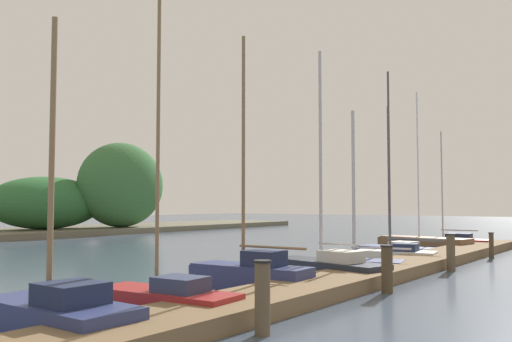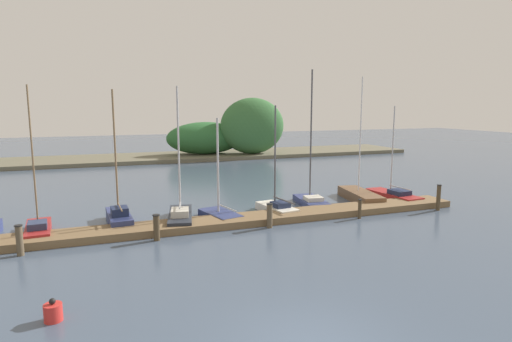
{
  "view_description": "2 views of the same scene",
  "coord_description": "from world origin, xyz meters",
  "px_view_note": "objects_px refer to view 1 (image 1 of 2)",
  "views": [
    {
      "loc": [
        -15.1,
        4.36,
        2.18
      ],
      "look_at": [
        -4.46,
        12.22,
        2.96
      ],
      "focal_mm": 38.34,
      "sensor_mm": 36.0,
      "label": 1
    },
    {
      "loc": [
        -4.53,
        -8.42,
        5.83
      ],
      "look_at": [
        3.44,
        13.11,
        2.27
      ],
      "focal_mm": 29.68,
      "sensor_mm": 36.0,
      "label": 2
    }
  ],
  "objects_px": {
    "sailboat_5": "(357,262)",
    "sailboat_7": "(393,247)",
    "sailboat_2": "(162,296)",
    "mooring_piling_3": "(451,252)",
    "sailboat_9": "(447,241)",
    "sailboat_3": "(248,272)",
    "mooring_piling_2": "(387,269)",
    "sailboat_6": "(394,253)",
    "sailboat_4": "(326,265)",
    "sailboat_8": "(421,242)",
    "mooring_piling_1": "(262,297)",
    "mooring_piling_4": "(491,245)",
    "sailboat_1": "(54,312)"
  },
  "relations": [
    {
      "from": "sailboat_3",
      "to": "sailboat_6",
      "type": "xyz_separation_m",
      "value": [
        8.19,
        -0.56,
        -0.09
      ]
    },
    {
      "from": "sailboat_8",
      "to": "mooring_piling_1",
      "type": "relative_size",
      "value": 6.11
    },
    {
      "from": "sailboat_5",
      "to": "sailboat_8",
      "type": "distance_m",
      "value": 9.4
    },
    {
      "from": "mooring_piling_1",
      "to": "mooring_piling_3",
      "type": "height_order",
      "value": "mooring_piling_1"
    },
    {
      "from": "sailboat_1",
      "to": "mooring_piling_3",
      "type": "relative_size",
      "value": 4.52
    },
    {
      "from": "sailboat_6",
      "to": "mooring_piling_4",
      "type": "relative_size",
      "value": 5.69
    },
    {
      "from": "sailboat_2",
      "to": "sailboat_7",
      "type": "relative_size",
      "value": 0.86
    },
    {
      "from": "sailboat_4",
      "to": "sailboat_9",
      "type": "height_order",
      "value": "sailboat_4"
    },
    {
      "from": "sailboat_7",
      "to": "sailboat_3",
      "type": "bearing_deg",
      "value": 100.56
    },
    {
      "from": "sailboat_2",
      "to": "sailboat_6",
      "type": "xyz_separation_m",
      "value": [
        11.71,
        -0.04,
        -0.0
      ]
    },
    {
      "from": "sailboat_9",
      "to": "sailboat_8",
      "type": "bearing_deg",
      "value": 70.91
    },
    {
      "from": "sailboat_5",
      "to": "sailboat_8",
      "type": "xyz_separation_m",
      "value": [
        9.32,
        1.2,
        0.05
      ]
    },
    {
      "from": "sailboat_2",
      "to": "sailboat_4",
      "type": "distance_m",
      "value": 6.44
    },
    {
      "from": "mooring_piling_2",
      "to": "mooring_piling_4",
      "type": "bearing_deg",
      "value": 0.2
    },
    {
      "from": "sailboat_2",
      "to": "mooring_piling_1",
      "type": "relative_size",
      "value": 5.46
    },
    {
      "from": "sailboat_9",
      "to": "mooring_piling_3",
      "type": "bearing_deg",
      "value": 103.04
    },
    {
      "from": "sailboat_1",
      "to": "sailboat_9",
      "type": "xyz_separation_m",
      "value": [
        22.23,
        0.41,
        -0.08
      ]
    },
    {
      "from": "sailboat_8",
      "to": "sailboat_3",
      "type": "bearing_deg",
      "value": 101.32
    },
    {
      "from": "sailboat_7",
      "to": "mooring_piling_1",
      "type": "relative_size",
      "value": 6.38
    },
    {
      "from": "sailboat_1",
      "to": "sailboat_6",
      "type": "bearing_deg",
      "value": -90.32
    },
    {
      "from": "sailboat_7",
      "to": "sailboat_8",
      "type": "relative_size",
      "value": 1.04
    },
    {
      "from": "sailboat_6",
      "to": "sailboat_8",
      "type": "xyz_separation_m",
      "value": [
        6.08,
        1.12,
        0.0
      ]
    },
    {
      "from": "sailboat_5",
      "to": "sailboat_6",
      "type": "distance_m",
      "value": 3.25
    },
    {
      "from": "sailboat_1",
      "to": "mooring_piling_4",
      "type": "distance_m",
      "value": 17.89
    },
    {
      "from": "sailboat_2",
      "to": "sailboat_6",
      "type": "height_order",
      "value": "sailboat_2"
    },
    {
      "from": "sailboat_4",
      "to": "sailboat_3",
      "type": "bearing_deg",
      "value": 89.3
    },
    {
      "from": "sailboat_9",
      "to": "sailboat_4",
      "type": "bearing_deg",
      "value": 87.93
    },
    {
      "from": "sailboat_2",
      "to": "mooring_piling_3",
      "type": "bearing_deg",
      "value": -108.52
    },
    {
      "from": "sailboat_5",
      "to": "sailboat_9",
      "type": "distance_m",
      "value": 11.45
    },
    {
      "from": "sailboat_3",
      "to": "sailboat_5",
      "type": "height_order",
      "value": "sailboat_3"
    },
    {
      "from": "sailboat_5",
      "to": "sailboat_7",
      "type": "height_order",
      "value": "sailboat_7"
    },
    {
      "from": "sailboat_7",
      "to": "sailboat_5",
      "type": "bearing_deg",
      "value": 109.0
    },
    {
      "from": "sailboat_3",
      "to": "sailboat_9",
      "type": "bearing_deg",
      "value": -93.18
    },
    {
      "from": "sailboat_5",
      "to": "sailboat_6",
      "type": "height_order",
      "value": "sailboat_6"
    },
    {
      "from": "sailboat_6",
      "to": "sailboat_9",
      "type": "distance_m",
      "value": 8.21
    },
    {
      "from": "sailboat_5",
      "to": "sailboat_8",
      "type": "height_order",
      "value": "sailboat_8"
    },
    {
      "from": "sailboat_3",
      "to": "sailboat_8",
      "type": "distance_m",
      "value": 14.28
    },
    {
      "from": "sailboat_6",
      "to": "mooring_piling_1",
      "type": "relative_size",
      "value": 4.73
    },
    {
      "from": "sailboat_2",
      "to": "mooring_piling_2",
      "type": "relative_size",
      "value": 5.8
    },
    {
      "from": "sailboat_3",
      "to": "sailboat_5",
      "type": "bearing_deg",
      "value": -100.59
    },
    {
      "from": "sailboat_1",
      "to": "sailboat_2",
      "type": "height_order",
      "value": "sailboat_2"
    },
    {
      "from": "mooring_piling_3",
      "to": "sailboat_7",
      "type": "bearing_deg",
      "value": 41.52
    },
    {
      "from": "sailboat_9",
      "to": "mooring_piling_4",
      "type": "relative_size",
      "value": 5.65
    },
    {
      "from": "sailboat_5",
      "to": "mooring_piling_1",
      "type": "xyz_separation_m",
      "value": [
        -8.78,
        -2.59,
        0.33
      ]
    },
    {
      "from": "sailboat_6",
      "to": "sailboat_1",
      "type": "bearing_deg",
      "value": 80.13
    },
    {
      "from": "mooring_piling_3",
      "to": "sailboat_9",
      "type": "bearing_deg",
      "value": 17.94
    },
    {
      "from": "sailboat_2",
      "to": "sailboat_3",
      "type": "relative_size",
      "value": 1.02
    },
    {
      "from": "sailboat_6",
      "to": "mooring_piling_3",
      "type": "distance_m",
      "value": 2.89
    },
    {
      "from": "sailboat_3",
      "to": "mooring_piling_2",
      "type": "distance_m",
      "value": 3.48
    },
    {
      "from": "mooring_piling_2",
      "to": "sailboat_2",
      "type": "bearing_deg",
      "value": 151.88
    }
  ]
}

